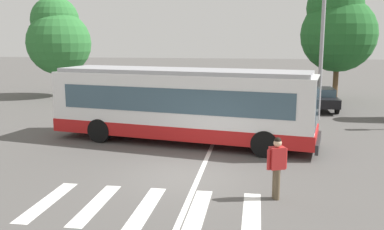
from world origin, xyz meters
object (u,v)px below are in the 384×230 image
parked_car_silver (275,98)px  background_tree_left (58,36)px  background_tree_right (337,27)px  parked_car_blue (186,96)px  pedestrian_crossing_street (277,165)px  parked_car_red (230,96)px  twin_arm_street_lamp (323,22)px  parked_car_black (319,97)px  city_transit_bus (182,105)px

parked_car_silver → background_tree_left: background_tree_left is taller
background_tree_right → parked_car_blue: bearing=-154.8°
parked_car_silver → pedestrian_crossing_street: bearing=-92.0°
parked_car_red → background_tree_left: (-12.97, 3.62, 3.68)m
parked_car_silver → background_tree_right: (4.20, 4.71, 4.32)m
parked_car_blue → pedestrian_crossing_street: bearing=-71.2°
twin_arm_street_lamp → parked_car_black: bearing=81.5°
parked_car_silver → background_tree_right: size_ratio=0.55×
parked_car_silver → twin_arm_street_lamp: (2.18, -2.68, 4.35)m
parked_car_red → background_tree_right: size_ratio=0.56×
background_tree_right → pedestrian_crossing_street: bearing=-103.8°
city_transit_bus → parked_car_silver: city_transit_bus is taller
twin_arm_street_lamp → background_tree_left: 19.15m
parked_car_black → twin_arm_street_lamp: size_ratio=0.56×
city_transit_bus → parked_car_blue: (-1.35, 8.74, -0.82)m
pedestrian_crossing_street → twin_arm_street_lamp: 12.78m
pedestrian_crossing_street → parked_car_red: size_ratio=0.37×
parked_car_blue → twin_arm_street_lamp: (7.67, -2.84, 4.35)m
city_transit_bus → parked_car_silver: bearing=64.2°
background_tree_right → parked_car_silver: bearing=-131.7°
city_transit_bus → pedestrian_crossing_street: size_ratio=6.57×
parked_car_silver → twin_arm_street_lamp: size_ratio=0.56×
parked_car_blue → parked_car_silver: size_ratio=1.00×
twin_arm_street_lamp → background_tree_left: bearing=159.4°
parked_car_blue → parked_car_silver: bearing=-1.7°
parked_car_silver → parked_car_black: bearing=16.2°
city_transit_bus → parked_car_blue: 8.89m
twin_arm_street_lamp → background_tree_right: (2.02, 7.39, -0.02)m
parked_car_red → parked_car_silver: size_ratio=1.01×
parked_car_black → background_tree_right: size_ratio=0.55×
twin_arm_street_lamp → parked_car_blue: bearing=159.7°
city_transit_bus → background_tree_left: background_tree_left is taller
parked_car_red → pedestrian_crossing_street: bearing=-81.4°
parked_car_blue → parked_car_red: (2.73, 0.28, 0.00)m
city_transit_bus → background_tree_right: (8.34, 13.29, 3.50)m
parked_car_red → background_tree_left: size_ratio=0.63×
parked_car_blue → twin_arm_street_lamp: twin_arm_street_lamp is taller
parked_car_blue → parked_car_black: bearing=4.3°
twin_arm_street_lamp → pedestrian_crossing_street: bearing=-102.8°
parked_car_silver → parked_car_black: 2.81m
parked_car_red → parked_car_black: bearing=3.6°
city_transit_bus → parked_car_silver: 9.56m
parked_car_black → background_tree_right: 6.03m
parked_car_blue → background_tree_left: size_ratio=0.62×
city_transit_bus → background_tree_left: size_ratio=1.53×
parked_car_silver → twin_arm_street_lamp: 5.55m
city_transit_bus → parked_car_silver: (4.14, 8.58, -0.82)m
pedestrian_crossing_street → parked_car_red: bearing=98.6°
parked_car_blue → parked_car_red: 2.74m
parked_car_red → parked_car_silver: bearing=-9.0°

